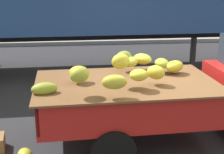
# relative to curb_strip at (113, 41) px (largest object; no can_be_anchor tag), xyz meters

# --- Properties ---
(ground) EXTENTS (220.00, 220.00, 0.00)m
(ground) POSITION_rel_curb_strip_xyz_m (0.00, -8.69, -0.08)
(ground) COLOR #28282B
(curb_strip) EXTENTS (80.00, 0.80, 0.16)m
(curb_strip) POSITION_rel_curb_strip_xyz_m (0.00, 0.00, 0.00)
(curb_strip) COLOR gray
(curb_strip) RESTS_ON ground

